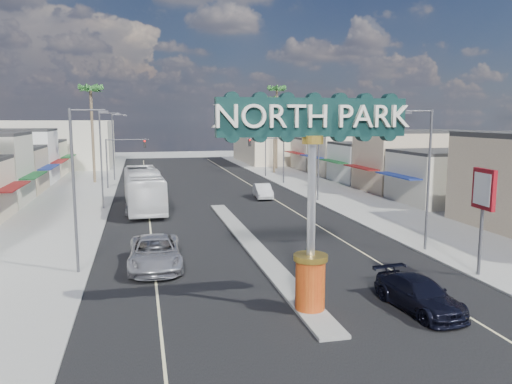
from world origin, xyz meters
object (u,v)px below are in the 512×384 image
palm_right_far (277,94)px  car_parked_right (263,191)px  city_bus (144,189)px  streetlight_r_near (426,173)px  car_parked_left (135,205)px  palm_left_far (91,94)px  suv_left (155,253)px  suv_right (419,294)px  gateway_sign (312,179)px  traffic_signal_right (270,151)px  bank_pylon_sign (483,195)px  streetlight_r_mid (317,152)px  streetlight_l_near (77,183)px  streetlight_l_mid (103,155)px  streetlight_l_far (114,143)px  palm_right_mid (275,104)px  streetlight_r_far (264,142)px  traffic_signal_left (122,153)px

palm_right_far → car_parked_right: size_ratio=3.03×
city_bus → streetlight_r_near: bearing=-51.1°
car_parked_left → car_parked_right: car_parked_right is taller
palm_left_far → suv_left: palm_left_far is taller
suv_left → car_parked_right: suv_left is taller
streetlight_r_near → suv_right: 11.37m
gateway_sign → traffic_signal_right: bearing=77.7°
suv_left → bank_pylon_sign: (16.93, -5.61, 3.58)m
bank_pylon_sign → gateway_sign: bearing=-161.7°
suv_right → city_bus: size_ratio=0.37×
streetlight_r_mid → streetlight_l_near: bearing=-136.2°
city_bus → traffic_signal_right: bearing=39.4°
gateway_sign → traffic_signal_right: size_ratio=1.53×
palm_right_far → city_bus: 40.63m
gateway_sign → palm_left_far: 50.06m
gateway_sign → streetlight_l_mid: gateway_sign is taller
palm_right_far → streetlight_l_mid: bearing=-128.5°
gateway_sign → streetlight_l_near: (-10.43, 8.02, -0.86)m
palm_left_far → suv_right: size_ratio=2.61×
streetlight_l_far → streetlight_r_mid: 30.32m
palm_left_far → bank_pylon_sign: size_ratio=2.28×
palm_right_mid → palm_right_far: 6.57m
suv_right → streetlight_r_mid: bearing=72.9°
streetlight_r_mid → palm_right_mid: size_ratio=0.74×
traffic_signal_right → city_bus: size_ratio=0.45×
streetlight_l_far → suv_right: streetlight_l_far is taller
suv_left → suv_right: (11.25, -9.13, -0.15)m
palm_right_mid → car_parked_left: bearing=-125.8°
streetlight_l_far → palm_right_mid: bearing=9.7°
traffic_signal_right → streetlight_l_near: streetlight_l_near is taller
car_parked_right → suv_right: bearing=-86.4°
streetlight_l_far → suv_right: 53.29m
palm_right_far → suv_right: palm_right_far is taller
streetlight_r_far → traffic_signal_right: bearing=-98.9°
streetlight_l_far → car_parked_right: size_ratio=1.93×
traffic_signal_right → streetlight_r_near: bearing=-87.9°
streetlight_l_far → bank_pylon_sign: size_ratio=1.57×
streetlight_l_near → streetlight_r_near: (20.87, 0.00, 0.00)m
gateway_sign → streetlight_l_far: (-10.43, 50.02, -0.86)m
traffic_signal_left → car_parked_right: bearing=-36.7°
streetlight_l_near → palm_right_mid: bearing=63.0°
traffic_signal_left → suv_right: size_ratio=1.20×
gateway_sign → suv_right: (4.81, -0.86, -5.20)m
gateway_sign → bank_pylon_sign: size_ratio=1.59×
palm_right_mid → city_bus: size_ratio=0.90×
streetlight_l_near → streetlight_r_near: same height
palm_right_far → traffic_signal_right: bearing=-107.9°
traffic_signal_right → palm_right_mid: (3.82, 12.01, 6.33)m
traffic_signal_right → bank_pylon_sign: bearing=-88.1°
streetlight_r_near → city_bus: size_ratio=0.67×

